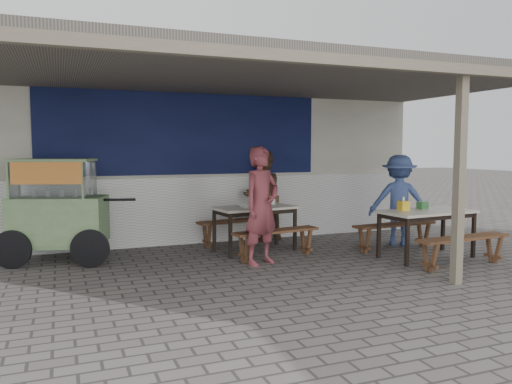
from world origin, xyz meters
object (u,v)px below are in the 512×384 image
object	(u,v)px
patron_wall_side	(262,196)
donation_box	(422,205)
tissue_box	(403,206)
table_right	(427,215)
bench_left_wall	(236,226)
condiment_jar	(273,202)
bench_right_street	(463,244)
patron_right_table	(399,200)
table_left	(255,211)
bench_left_street	(276,237)
condiment_bowl	(245,206)
patron_street_side	(262,206)
vendor_cart	(57,207)
bench_right_wall	(395,230)

from	to	relation	value
patron_wall_side	donation_box	distance (m)	2.84
tissue_box	table_right	bearing A→B (deg)	-22.51
bench_left_wall	condiment_jar	world-z (taller)	condiment_jar
bench_right_street	patron_right_table	world-z (taller)	patron_right_table
table_left	donation_box	bearing A→B (deg)	-36.77
bench_left_wall	patron_wall_side	world-z (taller)	patron_wall_side
bench_left_street	bench_left_wall	bearing A→B (deg)	90.00
bench_right_street	condiment_bowl	size ratio (longest dim) A/B	8.53
donation_box	condiment_jar	distance (m)	2.45
bench_right_street	tissue_box	xyz separation A→B (m)	(-0.40, 0.85, 0.48)
table_left	patron_wall_side	xyz separation A→B (m)	(0.47, 0.83, 0.17)
bench_left_street	bench_left_wall	size ratio (longest dim) A/B	1.00
patron_street_side	bench_right_street	bearing A→B (deg)	-48.40
bench_right_street	donation_box	bearing A→B (deg)	83.45
bench_left_wall	vendor_cart	size ratio (longest dim) A/B	0.74
bench_left_street	donation_box	xyz separation A→B (m)	(2.30, -0.61, 0.47)
bench_left_wall	condiment_bowl	distance (m)	0.85
table_right	bench_right_wall	bearing A→B (deg)	90.00
table_left	table_right	distance (m)	2.74
bench_right_street	patron_wall_side	size ratio (longest dim) A/B	0.96
vendor_cart	table_right	bearing A→B (deg)	-0.35
patron_right_table	condiment_jar	xyz separation A→B (m)	(-2.17, 0.60, -0.00)
table_left	bench_right_street	world-z (taller)	table_left
bench_right_wall	patron_street_side	size ratio (longest dim) A/B	0.92
table_right	patron_street_side	xyz separation A→B (m)	(-2.57, 0.55, 0.20)
bench_right_street	patron_wall_side	distance (m)	3.60
table_right	condiment_jar	size ratio (longest dim) A/B	16.59
patron_street_side	patron_right_table	bearing A→B (deg)	-13.23
patron_wall_side	bench_left_wall	bearing A→B (deg)	0.25
vendor_cart	patron_street_side	world-z (taller)	patron_street_side
bench_left_street	table_right	bearing A→B (deg)	-29.70
patron_right_table	tissue_box	distance (m)	1.06
table_left	bench_right_street	xyz separation A→B (m)	(2.37, -2.18, -0.33)
table_right	patron_street_side	bearing A→B (deg)	163.16
patron_street_side	donation_box	distance (m)	2.68
table_right	patron_right_table	bearing A→B (deg)	71.64
table_right	bench_right_street	xyz separation A→B (m)	(0.06, -0.71, -0.33)
table_left	table_right	world-z (taller)	same
bench_right_wall	patron_right_table	size ratio (longest dim) A/B	1.00
bench_right_street	vendor_cart	bearing A→B (deg)	150.79
condiment_jar	condiment_bowl	size ratio (longest dim) A/B	0.49
bench_left_street	table_right	size ratio (longest dim) A/B	0.95
table_right	condiment_bowl	size ratio (longest dim) A/B	8.20
patron_right_table	condiment_bowl	xyz separation A→B (m)	(-2.77, 0.37, -0.03)
table_right	bench_right_wall	size ratio (longest dim) A/B	0.96
table_right	tissue_box	world-z (taller)	tissue_box
table_left	condiment_jar	world-z (taller)	condiment_jar
bench_right_street	tissue_box	bearing A→B (deg)	110.44
table_left	vendor_cart	world-z (taller)	vendor_cart
patron_wall_side	condiment_jar	world-z (taller)	patron_wall_side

